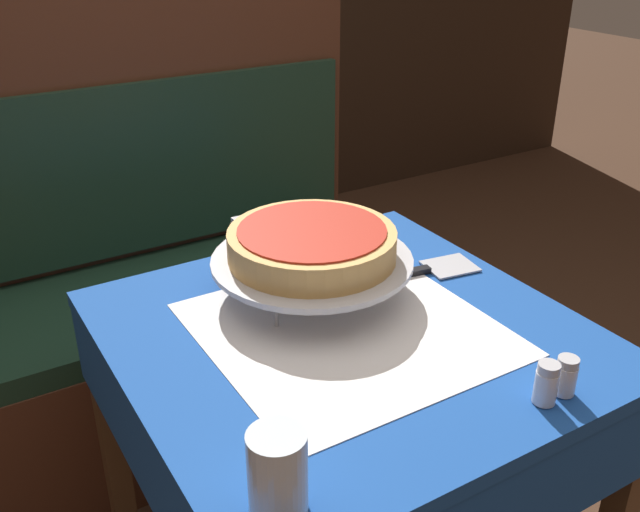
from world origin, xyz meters
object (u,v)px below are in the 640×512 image
(pizza_pan_stand, at_px, (312,262))
(dining_table_front, at_px, (346,380))
(water_glass_near, at_px, (278,473))
(salt_shaker, at_px, (546,383))
(napkin_holder, at_px, (258,235))
(booth_bench, at_px, (139,327))
(pizza_server, at_px, (424,271))
(dining_table_rear, at_px, (105,150))
(condiment_caddy, at_px, (109,107))
(pepper_shaker, at_px, (566,376))
(deep_dish_pizza, at_px, (312,243))

(pizza_pan_stand, bearing_deg, dining_table_front, -93.76)
(dining_table_front, height_order, water_glass_near, water_glass_near)
(salt_shaker, height_order, napkin_holder, napkin_holder)
(water_glass_near, bearing_deg, napkin_holder, 65.26)
(booth_bench, distance_m, water_glass_near, 1.21)
(booth_bench, relative_size, pizza_pan_stand, 3.88)
(pizza_server, bearing_deg, dining_table_front, -158.46)
(dining_table_rear, height_order, salt_shaker, salt_shaker)
(booth_bench, bearing_deg, napkin_holder, -68.24)
(dining_table_front, distance_m, water_glass_near, 0.48)
(pizza_pan_stand, bearing_deg, napkin_holder, 92.12)
(pizza_pan_stand, xyz_separation_m, water_glass_near, (-0.32, -0.46, -0.01))
(pizza_pan_stand, relative_size, salt_shaker, 5.58)
(dining_table_front, height_order, booth_bench, booth_bench)
(pizza_server, bearing_deg, water_glass_near, -143.69)
(condiment_caddy, bearing_deg, dining_table_rear, -135.19)
(dining_table_rear, height_order, pizza_server, pizza_server)
(pizza_server, height_order, condiment_caddy, condiment_caddy)
(salt_shaker, relative_size, napkin_holder, 0.71)
(water_glass_near, distance_m, pepper_shaker, 0.51)
(booth_bench, distance_m, napkin_holder, 0.63)
(pizza_server, bearing_deg, pepper_shaker, -98.92)
(booth_bench, xyz_separation_m, water_glass_near, (-0.14, -1.12, 0.43))
(dining_table_rear, distance_m, booth_bench, 0.87)
(dining_table_front, bearing_deg, salt_shaker, -66.61)
(pizza_pan_stand, distance_m, deep_dish_pizza, 0.04)
(water_glass_near, distance_m, condiment_caddy, 2.01)
(salt_shaker, height_order, pepper_shaker, salt_shaker)
(condiment_caddy, bearing_deg, napkin_holder, -92.10)
(dining_table_rear, bearing_deg, pepper_shaker, -84.41)
(napkin_holder, bearing_deg, condiment_caddy, 87.90)
(booth_bench, distance_m, pizza_server, 0.90)
(condiment_caddy, bearing_deg, salt_shaker, -87.19)
(dining_table_rear, relative_size, napkin_holder, 7.48)
(pizza_pan_stand, height_order, water_glass_near, water_glass_near)
(pepper_shaker, bearing_deg, pizza_pan_stand, 110.63)
(booth_bench, distance_m, deep_dish_pizza, 0.84)
(booth_bench, bearing_deg, deep_dish_pizza, -74.53)
(pizza_pan_stand, bearing_deg, pepper_shaker, -69.37)
(deep_dish_pizza, height_order, napkin_holder, deep_dish_pizza)
(pizza_pan_stand, height_order, napkin_holder, napkin_holder)
(booth_bench, relative_size, condiment_caddy, 8.84)
(water_glass_near, bearing_deg, pizza_pan_stand, 55.00)
(booth_bench, xyz_separation_m, deep_dish_pizza, (0.18, -0.66, 0.48))
(booth_bench, bearing_deg, dining_table_rear, 78.04)
(napkin_holder, bearing_deg, dining_table_rear, 90.06)
(dining_table_rear, relative_size, deep_dish_pizza, 2.28)
(pizza_pan_stand, xyz_separation_m, pepper_shaker, (0.18, -0.48, -0.04))
(dining_table_rear, bearing_deg, booth_bench, -101.96)
(pizza_pan_stand, relative_size, water_glass_near, 3.27)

